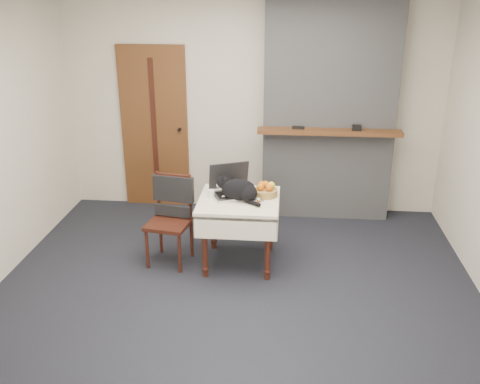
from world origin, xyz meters
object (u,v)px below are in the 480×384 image
object	(u,v)px
pill_bottle	(258,202)
fruit_basket	(265,190)
side_table	(239,210)
laptop	(232,187)
door	(155,128)
cat	(239,190)
chair	(172,207)
cream_jar	(211,194)

from	to	relation	value
pill_bottle	fruit_basket	world-z (taller)	fruit_basket
side_table	laptop	world-z (taller)	laptop
side_table	pill_bottle	xyz separation A→B (m)	(0.20, -0.14, 0.15)
side_table	door	bearing A→B (deg)	128.68
pill_bottle	cat	bearing A→B (deg)	149.55
laptop	cat	distance (m)	0.18
door	pill_bottle	bearing A→B (deg)	-49.49
laptop	chair	world-z (taller)	laptop
laptop	fruit_basket	bearing A→B (deg)	-25.91
laptop	pill_bottle	distance (m)	0.39
chair	cream_jar	bearing A→B (deg)	7.79
cat	fruit_basket	world-z (taller)	cat
door	cream_jar	xyz separation A→B (m)	(0.91, -1.45, -0.26)
cat	pill_bottle	world-z (taller)	cat
pill_bottle	chair	world-z (taller)	chair
side_table	fruit_basket	distance (m)	0.32
door	laptop	world-z (taller)	door
fruit_basket	chair	bearing A→B (deg)	-175.34
door	pill_bottle	distance (m)	2.14
pill_bottle	laptop	bearing A→B (deg)	136.43
fruit_basket	chair	xyz separation A→B (m)	(-0.93, -0.08, -0.18)
laptop	chair	bearing A→B (deg)	165.80
chair	fruit_basket	bearing A→B (deg)	14.37
chair	laptop	bearing A→B (deg)	18.54
laptop	side_table	bearing A→B (deg)	-80.08
side_table	chair	xyz separation A→B (m)	(-0.68, 0.04, -0.01)
side_table	cream_jar	xyz separation A→B (m)	(-0.28, 0.02, 0.15)
chair	door	bearing A→B (deg)	118.86
cat	cream_jar	size ratio (longest dim) A/B	6.26
cat	laptop	bearing A→B (deg)	138.04
fruit_basket	chair	world-z (taller)	chair
cat	pill_bottle	distance (m)	0.23
fruit_basket	door	bearing A→B (deg)	136.43
laptop	cat	world-z (taller)	laptop
door	chair	distance (m)	1.58
laptop	cat	xyz separation A→B (m)	(0.09, -0.16, 0.03)
cat	fruit_basket	distance (m)	0.29
cream_jar	chair	xyz separation A→B (m)	(-0.41, 0.01, -0.16)
cream_jar	chair	distance (m)	0.44
door	laptop	size ratio (longest dim) A/B	3.94
laptop	chair	distance (m)	0.64
cat	cream_jar	bearing A→B (deg)	-172.32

